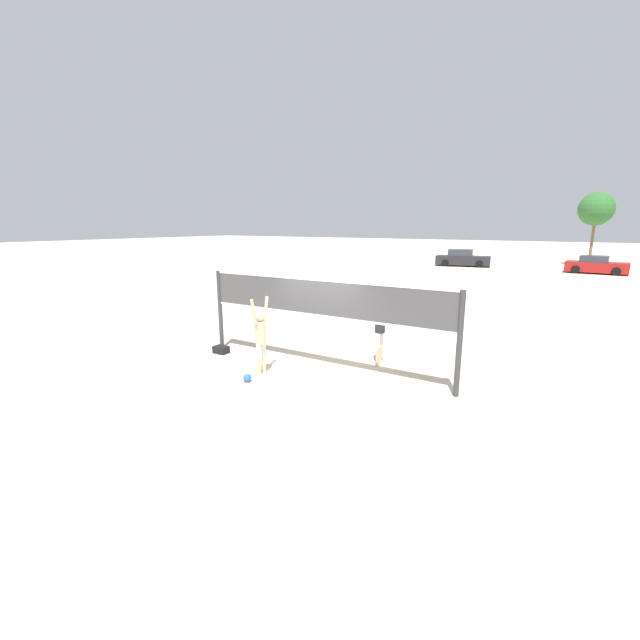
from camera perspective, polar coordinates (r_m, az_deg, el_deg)
name	(u,v)px	position (r m, az deg, el deg)	size (l,w,h in m)	color
ground_plane	(320,368)	(11.76, 0.00, -6.43)	(200.00, 200.00, 0.00)	beige
volleyball_net	(320,307)	(11.32, 0.00, 1.77)	(7.46, 0.13, 2.45)	#38383D
player_spiker	(261,334)	(11.15, -7.93, -1.93)	(0.28, 0.69, 2.03)	beige
player_blocker	(380,323)	(11.84, 8.02, -0.34)	(0.28, 0.72, 2.27)	beige
volleyball	(247,378)	(10.89, -9.66, -7.61)	(0.21, 0.21, 0.21)	blue
gear_bag	(221,350)	(13.38, -13.05, -3.88)	(0.44, 0.31, 0.22)	black
parked_car_mid	(462,259)	(42.36, 18.45, 7.76)	(5.04, 2.65, 1.55)	#232328
parked_car_far	(596,266)	(40.55, 32.91, 6.12)	(4.45, 2.22, 1.40)	maroon
tree_left_cluster	(596,209)	(47.56, 32.93, 12.29)	(3.01, 3.01, 6.69)	brown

